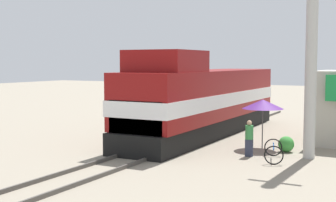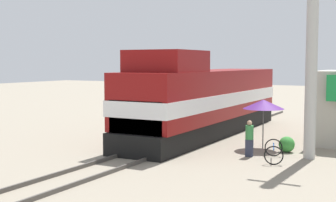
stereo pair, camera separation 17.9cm
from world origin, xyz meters
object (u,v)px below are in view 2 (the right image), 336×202
(locomotive, at_px, (204,100))
(person_bystander, at_px, (249,137))
(bicycle, at_px, (274,151))
(utility_pole, at_px, (312,32))
(vendor_umbrella, at_px, (263,104))

(locomotive, height_order, person_bystander, locomotive)
(bicycle, bearing_deg, locomotive, -57.56)
(locomotive, relative_size, person_bystander, 9.93)
(person_bystander, bearing_deg, bicycle, -12.75)
(utility_pole, bearing_deg, person_bystander, -159.84)
(person_bystander, height_order, bicycle, person_bystander)
(utility_pole, bearing_deg, vendor_umbrella, 152.32)
(vendor_umbrella, height_order, person_bystander, vendor_umbrella)
(locomotive, xyz_separation_m, vendor_umbrella, (4.04, -2.26, 0.14))
(utility_pole, height_order, vendor_umbrella, utility_pole)
(locomotive, distance_m, utility_pole, 8.02)
(locomotive, bearing_deg, vendor_umbrella, -29.20)
(utility_pole, relative_size, vendor_umbrella, 4.54)
(locomotive, height_order, utility_pole, utility_pole)
(vendor_umbrella, bearing_deg, person_bystander, -88.47)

